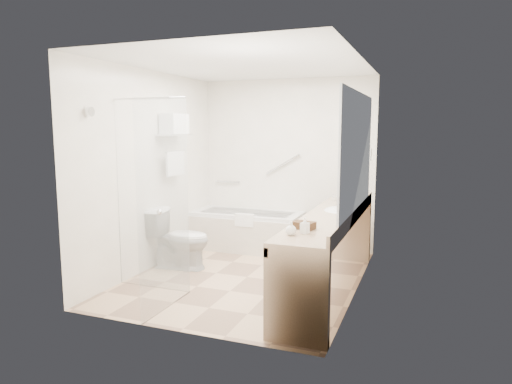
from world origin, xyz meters
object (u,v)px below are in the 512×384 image
(amenity_basket, at_px, (304,225))
(water_bottle_left, at_px, (344,201))
(bathtub, at_px, (247,230))
(vanity_counter, at_px, (330,235))
(toilet, at_px, (180,239))

(amenity_basket, height_order, water_bottle_left, water_bottle_left)
(bathtub, bearing_deg, amenity_basket, -55.92)
(vanity_counter, bearing_deg, bathtub, 137.65)
(bathtub, relative_size, amenity_basket, 7.97)
(amenity_basket, relative_size, water_bottle_left, 0.99)
(bathtub, distance_m, amenity_basket, 2.60)
(vanity_counter, bearing_deg, toilet, 174.30)
(vanity_counter, distance_m, amenity_basket, 0.76)
(amenity_basket, distance_m, water_bottle_left, 1.19)
(toilet, bearing_deg, amenity_basket, -123.11)
(amenity_basket, bearing_deg, toilet, 154.16)
(vanity_counter, xyz_separation_m, water_bottle_left, (0.06, 0.47, 0.30))
(toilet, distance_m, amenity_basket, 2.14)
(bathtub, height_order, vanity_counter, vanity_counter)
(water_bottle_left, bearing_deg, toilet, -172.33)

